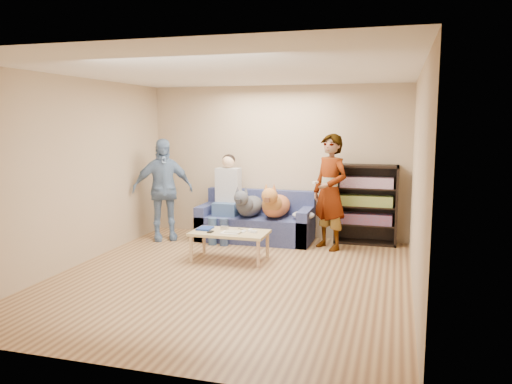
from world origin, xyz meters
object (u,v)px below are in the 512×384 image
(notebook_blue, at_px, (205,228))
(coffee_table, at_px, (230,235))
(dog_gray, at_px, (248,205))
(bookshelf, at_px, (366,203))
(dog_tan, at_px, (275,205))
(camera_silver, at_px, (225,228))
(sofa, at_px, (256,223))
(person_standing_left, at_px, (163,190))
(person_seated, at_px, (227,194))
(person_standing_right, at_px, (330,192))

(notebook_blue, height_order, coffee_table, notebook_blue)
(dog_gray, xyz_separation_m, bookshelf, (1.88, 0.42, 0.06))
(dog_tan, height_order, bookshelf, bookshelf)
(dog_gray, distance_m, bookshelf, 1.93)
(camera_silver, bearing_deg, dog_gray, 86.38)
(coffee_table, distance_m, bookshelf, 2.42)
(sofa, bearing_deg, person_standing_left, -164.43)
(person_standing_left, distance_m, dog_gray, 1.48)
(sofa, bearing_deg, person_seated, -165.44)
(person_standing_left, xyz_separation_m, bookshelf, (3.32, 0.66, -0.18))
(bookshelf, bearing_deg, coffee_table, -139.64)
(dog_tan, bearing_deg, person_standing_right, -7.44)
(sofa, bearing_deg, notebook_blue, -108.57)
(person_standing_left, bearing_deg, person_standing_right, -30.08)
(person_standing_left, bearing_deg, camera_silver, -62.57)
(camera_silver, bearing_deg, dog_tan, 63.98)
(person_standing_left, bearing_deg, dog_gray, -23.85)
(notebook_blue, height_order, person_seated, person_seated)
(person_seated, bearing_deg, camera_silver, -72.31)
(dog_gray, relative_size, coffee_table, 1.12)
(person_standing_right, xyz_separation_m, dog_gray, (-1.35, 0.09, -0.28))
(person_standing_left, relative_size, coffee_table, 1.56)
(notebook_blue, height_order, sofa, sofa)
(camera_silver, bearing_deg, person_standing_left, 150.59)
(person_standing_left, relative_size, sofa, 0.90)
(notebook_blue, distance_m, dog_tan, 1.38)
(camera_silver, distance_m, coffee_table, 0.18)
(person_standing_left, relative_size, camera_silver, 15.57)
(dog_tan, bearing_deg, notebook_blue, -125.33)
(camera_silver, distance_m, sofa, 1.22)
(person_seated, distance_m, coffee_table, 1.34)
(person_standing_left, relative_size, dog_tan, 1.46)
(person_seated, bearing_deg, coffee_table, -68.82)
(dog_gray, bearing_deg, person_standing_left, -170.68)
(notebook_blue, relative_size, dog_gray, 0.21)
(person_standing_right, relative_size, person_seated, 1.23)
(notebook_blue, distance_m, dog_gray, 1.15)
(dog_tan, bearing_deg, dog_gray, -175.71)
(person_standing_left, bearing_deg, dog_tan, -25.03)
(person_standing_right, xyz_separation_m, person_seated, (-1.76, 0.15, -0.13))
(sofa, bearing_deg, bookshelf, 7.40)
(person_standing_right, xyz_separation_m, camera_silver, (-1.42, -0.93, -0.46))
(person_standing_right, xyz_separation_m, bookshelf, (0.53, 0.51, -0.23))
(person_standing_right, height_order, coffee_table, person_standing_right)
(camera_silver, height_order, coffee_table, camera_silver)
(notebook_blue, bearing_deg, bookshelf, 34.01)
(dog_tan, height_order, coffee_table, dog_tan)
(person_standing_right, bearing_deg, person_standing_left, -138.59)
(notebook_blue, xyz_separation_m, bookshelf, (2.23, 1.50, 0.25))
(camera_silver, height_order, dog_gray, dog_gray)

